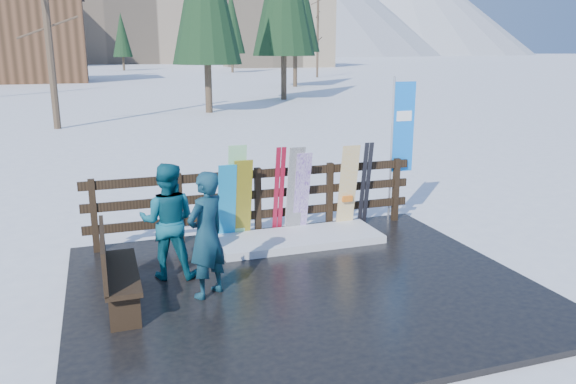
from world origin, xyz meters
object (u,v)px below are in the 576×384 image
object	(u,v)px
bench	(114,268)
snowboard_5	(348,188)
person_front	(206,235)
snowboard_1	(237,193)
person_back	(168,221)
snowboard_0	(227,203)
rental_flag	(400,133)
snowboard_4	(295,191)
snowboard_2	(242,200)
snowboard_3	(302,194)

from	to	relation	value
bench	snowboard_5	world-z (taller)	snowboard_5
person_front	snowboard_1	bearing A→B (deg)	-149.31
person_front	person_back	bearing A→B (deg)	-99.44
person_back	snowboard_0	bearing A→B (deg)	-116.22
bench	rental_flag	world-z (taller)	rental_flag
snowboard_5	person_front	bearing A→B (deg)	-145.71
snowboard_1	person_front	bearing A→B (deg)	-114.04
bench	person_front	world-z (taller)	person_front
snowboard_1	person_front	size ratio (longest dim) A/B	1.00
bench	rental_flag	distance (m)	5.61
snowboard_5	person_front	size ratio (longest dim) A/B	0.93
snowboard_4	snowboard_0	bearing A→B (deg)	-180.00
snowboard_1	rental_flag	size ratio (longest dim) A/B	0.62
snowboard_0	snowboard_4	xyz separation A→B (m)	(1.15, 0.00, 0.11)
snowboard_2	person_back	xyz separation A→B (m)	(-1.32, -1.13, 0.11)
bench	snowboard_3	world-z (taller)	snowboard_3
rental_flag	snowboard_2	bearing A→B (deg)	-174.84
snowboard_5	snowboard_4	bearing A→B (deg)	180.00
snowboard_0	snowboard_5	xyz separation A→B (m)	(2.12, 0.00, 0.09)
bench	snowboard_1	size ratio (longest dim) A/B	0.92
bench	person_front	size ratio (longest dim) A/B	0.93
bench	snowboard_2	xyz separation A→B (m)	(2.06, 1.92, 0.17)
snowboard_0	person_back	xyz separation A→B (m)	(-1.06, -1.13, 0.14)
bench	person_back	world-z (taller)	person_back
snowboard_3	person_back	world-z (taller)	person_back
bench	snowboard_3	size ratio (longest dim) A/B	1.04
snowboard_2	person_back	world-z (taller)	person_back
bench	rental_flag	size ratio (longest dim) A/B	0.58
snowboard_0	person_back	world-z (taller)	person_back
person_front	bench	bearing A→B (deg)	-34.72
person_front	person_back	world-z (taller)	person_front
rental_flag	person_front	distance (m)	4.56
person_front	person_back	xyz separation A→B (m)	(-0.38, 0.78, -0.01)
snowboard_4	person_back	size ratio (longest dim) A/B	0.97
snowboard_2	person_front	distance (m)	2.13
bench	snowboard_2	distance (m)	2.82
snowboard_1	snowboard_2	world-z (taller)	snowboard_1
snowboard_3	person_front	size ratio (longest dim) A/B	0.89
snowboard_0	snowboard_3	size ratio (longest dim) A/B	0.92
bench	snowboard_3	distance (m)	3.64
snowboard_3	rental_flag	xyz separation A→B (m)	(1.97, 0.27, 0.90)
bench	snowboard_4	xyz separation A→B (m)	(2.96, 1.92, 0.24)
snowboard_1	snowboard_3	bearing A→B (deg)	-0.00
bench	snowboard_3	xyz separation A→B (m)	(3.08, 1.92, 0.19)
snowboard_0	snowboard_1	size ratio (longest dim) A/B	0.82
snowboard_4	bench	bearing A→B (deg)	-147.02
snowboard_4	rental_flag	xyz separation A→B (m)	(2.09, 0.27, 0.85)
person_front	person_back	distance (m)	0.87
bench	snowboard_5	bearing A→B (deg)	26.09
rental_flag	person_back	bearing A→B (deg)	-162.03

